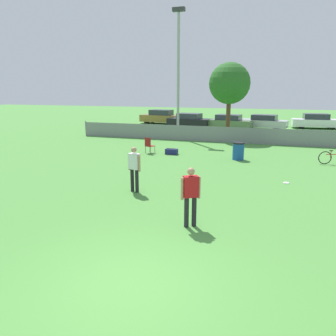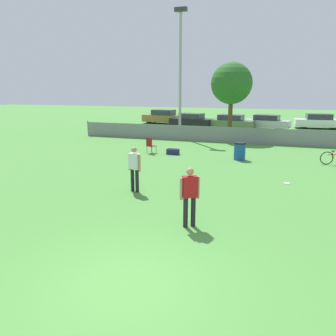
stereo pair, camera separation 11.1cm
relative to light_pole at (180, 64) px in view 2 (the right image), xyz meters
The scene contains 15 objects.
ground_plane 20.52m from the light_pole, 76.45° to the right, with size 120.00×120.00×0.00m, color #4C8C3D.
fence_backline 6.86m from the light_pole, 14.88° to the right, with size 24.13×0.07×1.21m.
light_pole is the anchor object (origin of this frame).
tree_near_pole 4.04m from the light_pole, ahead, with size 3.01×3.01×5.60m.
player_thrower_red 17.50m from the light_pole, 72.57° to the right, with size 0.48×0.40×1.67m.
player_receiver_white 14.62m from the light_pole, 80.27° to the right, with size 0.54×0.32×1.67m.
frisbee_disc 14.34m from the light_pole, 54.50° to the right, with size 0.25×0.25×0.03m.
folding_chair_sideline 8.28m from the light_pole, 88.43° to the right, with size 0.56×0.56×0.94m.
trash_bin 9.98m from the light_pole, 51.78° to the right, with size 0.63×0.63×0.94m.
gear_bag_sideline 8.53m from the light_pole, 76.86° to the right, with size 0.69×0.38×0.34m.
parked_car_tan 11.74m from the light_pole, 116.05° to the left, with size 4.66×2.12×1.49m.
parked_car_dark 8.55m from the light_pole, 97.18° to the left, with size 4.42×2.31×1.38m.
parked_car_olive 8.93m from the light_pole, 67.00° to the left, with size 4.47×2.27×1.35m.
parked_car_silver 11.18m from the light_pole, 52.56° to the left, with size 4.46×2.42×1.33m.
parked_car_white 15.50m from the light_pole, 42.75° to the left, with size 4.39×1.98×1.40m.
Camera 2 is at (2.55, -5.06, 3.70)m, focal length 35.00 mm.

